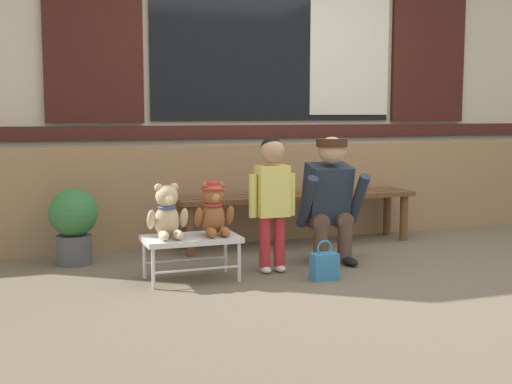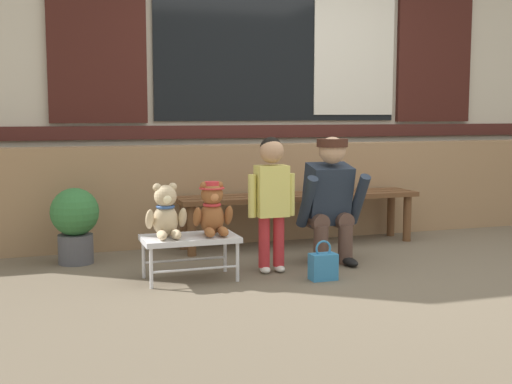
{
  "view_description": "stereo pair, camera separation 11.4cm",
  "coord_description": "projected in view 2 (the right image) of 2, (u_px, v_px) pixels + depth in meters",
  "views": [
    {
      "loc": [
        -2.4,
        -4.17,
        1.13
      ],
      "look_at": [
        -0.71,
        0.43,
        0.55
      ],
      "focal_mm": 47.46,
      "sensor_mm": 36.0,
      "label": 1
    },
    {
      "loc": [
        -2.29,
        -4.21,
        1.13
      ],
      "look_at": [
        -0.71,
        0.43,
        0.55
      ],
      "focal_mm": 47.46,
      "sensor_mm": 36.0,
      "label": 2
    }
  ],
  "objects": [
    {
      "name": "small_display_bench",
      "position": [
        190.0,
        241.0,
        4.55
      ],
      "size": [
        0.64,
        0.36,
        0.3
      ],
      "color": "silver",
      "rests_on": "ground"
    },
    {
      "name": "adult_crouching",
      "position": [
        330.0,
        199.0,
        5.06
      ],
      "size": [
        0.5,
        0.49,
        0.95
      ],
      "color": "brown",
      "rests_on": "ground"
    },
    {
      "name": "ground_plane",
      "position": [
        370.0,
        271.0,
        4.82
      ],
      "size": [
        60.0,
        60.0,
        0.0
      ],
      "primitive_type": "plane",
      "color": "brown"
    },
    {
      "name": "teddy_bear_plain",
      "position": [
        166.0,
        213.0,
        4.48
      ],
      "size": [
        0.28,
        0.26,
        0.36
      ],
      "color": "#CCB289",
      "rests_on": "small_display_bench"
    },
    {
      "name": "shop_facade",
      "position": [
        276.0,
        37.0,
        6.44
      ],
      "size": [
        7.52,
        0.26,
        3.68
      ],
      "color": "beige",
      "rests_on": "ground"
    },
    {
      "name": "wooden_bench_long",
      "position": [
        299.0,
        202.0,
        5.74
      ],
      "size": [
        2.1,
        0.4,
        0.44
      ],
      "color": "brown",
      "rests_on": "ground"
    },
    {
      "name": "potted_plant",
      "position": [
        75.0,
        221.0,
        5.05
      ],
      "size": [
        0.36,
        0.36,
        0.57
      ],
      "color": "#4C4C51",
      "rests_on": "ground"
    },
    {
      "name": "brick_low_wall",
      "position": [
        295.0,
        191.0,
        6.11
      ],
      "size": [
        7.37,
        0.25,
        0.85
      ],
      "primitive_type": "cube",
      "color": "#997551",
      "rests_on": "ground"
    },
    {
      "name": "child_standing",
      "position": [
        272.0,
        189.0,
        4.74
      ],
      "size": [
        0.35,
        0.18,
        0.96
      ],
      "color": "#B7282D",
      "rests_on": "ground"
    },
    {
      "name": "handbag_on_ground",
      "position": [
        323.0,
        266.0,
        4.57
      ],
      "size": [
        0.18,
        0.11,
        0.27
      ],
      "color": "teal",
      "rests_on": "ground"
    },
    {
      "name": "teddy_bear_with_hat",
      "position": [
        212.0,
        210.0,
        4.58
      ],
      "size": [
        0.28,
        0.27,
        0.36
      ],
      "color": "#93562D",
      "rests_on": "small_display_bench"
    }
  ]
}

